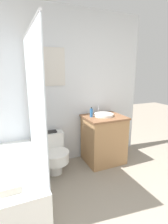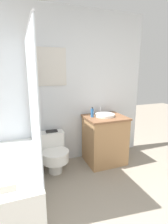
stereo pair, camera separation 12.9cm
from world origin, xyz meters
The scene contains 7 objects.
wall_back centered at (0.00, 2.29, 1.26)m, with size 3.15×0.07×2.50m.
shower_area centered at (-0.73, 1.56, 0.29)m, with size 0.67×1.41×1.98m.
toilet centered at (-0.12, 1.99, 0.31)m, with size 0.40×0.54×0.59m.
vanity centered at (0.74, 1.97, 0.40)m, with size 0.66×0.57×0.81m.
sink centered at (0.74, 1.99, 0.83)m, with size 0.32×0.36×0.13m.
soap_bottle centered at (0.53, 2.02, 0.88)m, with size 0.05×0.05×0.16m.
book_on_tank centered at (-0.12, 2.13, 0.61)m, with size 0.17×0.10×0.02m.
Camera 2 is at (-0.57, -0.51, 1.54)m, focal length 28.00 mm.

